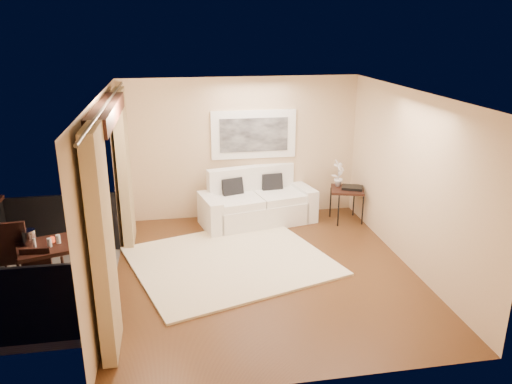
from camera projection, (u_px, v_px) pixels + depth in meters
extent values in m
plane|color=#573419|center=(265.00, 272.00, 7.63)|extent=(5.00, 5.00, 0.00)
plane|color=white|center=(267.00, 94.00, 6.77)|extent=(5.00, 5.00, 0.00)
plane|color=#D0B28B|center=(241.00, 148.00, 9.53)|extent=(4.50, 0.00, 4.50)
plane|color=#D0B28B|center=(314.00, 268.00, 4.87)|extent=(4.50, 0.00, 4.50)
plane|color=#D0B28B|center=(411.00, 181.00, 7.57)|extent=(0.00, 5.00, 5.00)
plane|color=#D0B28B|center=(117.00, 163.00, 8.56)|extent=(0.00, 2.70, 2.70)
plane|color=#D0B28B|center=(85.00, 256.00, 5.11)|extent=(0.00, 2.70, 2.70)
plane|color=#D0B28B|center=(96.00, 110.00, 6.45)|extent=(0.00, 2.40, 2.40)
cube|color=black|center=(106.00, 112.00, 6.48)|extent=(0.28, 2.40, 0.22)
cube|color=#605B56|center=(50.00, 294.00, 7.14)|extent=(1.80, 2.60, 0.12)
cube|color=black|center=(62.00, 224.00, 8.15)|extent=(1.80, 0.06, 1.00)
cube|color=black|center=(20.00, 307.00, 5.78)|extent=(1.80, 0.06, 1.00)
cube|color=tan|center=(124.00, 169.00, 8.32)|extent=(0.16, 0.75, 2.62)
cube|color=tan|center=(103.00, 246.00, 5.42)|extent=(0.16, 0.75, 2.62)
cylinder|color=#4C473F|center=(107.00, 104.00, 6.45)|extent=(0.04, 4.80, 0.04)
cube|color=white|center=(254.00, 134.00, 9.46)|extent=(1.62, 0.05, 0.92)
cube|color=black|center=(254.00, 135.00, 9.43)|extent=(1.30, 0.02, 0.64)
cube|color=#FFF2CD|center=(230.00, 261.00, 7.96)|extent=(3.56, 3.31, 0.04)
cube|color=white|center=(258.00, 212.00, 9.49)|extent=(1.87, 1.25, 0.43)
cube|color=white|center=(251.00, 187.00, 9.67)|extent=(1.73, 0.58, 0.83)
cube|color=white|center=(210.00, 214.00, 9.12)|extent=(0.43, 0.94, 0.63)
cube|color=white|center=(302.00, 201.00, 9.79)|extent=(0.43, 0.94, 0.63)
cube|color=white|center=(238.00, 201.00, 9.22)|extent=(0.96, 0.96, 0.14)
cube|color=white|center=(278.00, 196.00, 9.52)|extent=(0.96, 0.96, 0.14)
cube|color=black|center=(233.00, 189.00, 9.37)|extent=(0.44, 0.30, 0.41)
cube|color=black|center=(272.00, 184.00, 9.66)|extent=(0.42, 0.22, 0.41)
cube|color=black|center=(347.00, 190.00, 9.45)|extent=(0.74, 0.74, 0.04)
cylinder|color=black|center=(338.00, 211.00, 9.29)|extent=(0.03, 0.03, 0.61)
cylinder|color=black|center=(363.00, 209.00, 9.37)|extent=(0.03, 0.03, 0.61)
cylinder|color=black|center=(330.00, 202.00, 9.74)|extent=(0.03, 0.03, 0.61)
cylinder|color=black|center=(354.00, 201.00, 9.81)|extent=(0.03, 0.03, 0.61)
cube|color=black|center=(352.00, 188.00, 9.41)|extent=(0.46, 0.41, 0.05)
imported|color=white|center=(339.00, 173.00, 9.49)|extent=(0.33, 0.31, 0.52)
cube|color=black|center=(44.00, 247.00, 6.69)|extent=(0.85, 0.85, 0.05)
cylinder|color=black|center=(21.00, 285.00, 6.52)|extent=(0.04, 0.04, 0.73)
cylinder|color=black|center=(65.00, 282.00, 6.61)|extent=(0.04, 0.04, 0.73)
cylinder|color=black|center=(32.00, 266.00, 7.03)|extent=(0.04, 0.04, 0.73)
cylinder|color=black|center=(72.00, 263.00, 7.12)|extent=(0.04, 0.04, 0.73)
cube|color=black|center=(15.00, 256.00, 7.04)|extent=(0.50, 0.50, 0.06)
cube|color=black|center=(9.00, 244.00, 6.76)|extent=(0.47, 0.09, 0.61)
cylinder|color=black|center=(34.00, 265.00, 7.34)|extent=(0.03, 0.03, 0.48)
cylinder|color=black|center=(6.00, 268.00, 7.25)|extent=(0.03, 0.03, 0.48)
cylinder|color=black|center=(30.00, 277.00, 7.00)|extent=(0.03, 0.03, 0.48)
cylinder|color=black|center=(1.00, 280.00, 6.91)|extent=(0.03, 0.03, 0.48)
cube|color=black|center=(36.00, 287.00, 6.40)|extent=(0.39, 0.39, 0.04)
cube|color=black|center=(37.00, 265.00, 6.49)|extent=(0.38, 0.06, 0.49)
cylinder|color=black|center=(22.00, 308.00, 6.31)|extent=(0.03, 0.03, 0.38)
cylinder|color=black|center=(47.00, 307.00, 6.35)|extent=(0.03, 0.03, 0.38)
cylinder|color=black|center=(29.00, 296.00, 6.60)|extent=(0.03, 0.03, 0.38)
cylinder|color=black|center=(53.00, 295.00, 6.63)|extent=(0.03, 0.03, 0.38)
cylinder|color=silver|center=(29.00, 237.00, 6.70)|extent=(0.18, 0.18, 0.20)
cylinder|color=red|center=(52.00, 240.00, 6.78)|extent=(0.06, 0.06, 0.07)
cylinder|color=white|center=(35.00, 245.00, 6.49)|extent=(0.04, 0.04, 0.18)
cylinder|color=silver|center=(49.00, 243.00, 6.62)|extent=(0.06, 0.06, 0.12)
cylinder|color=silver|center=(58.00, 239.00, 6.73)|extent=(0.06, 0.06, 0.12)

